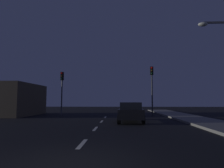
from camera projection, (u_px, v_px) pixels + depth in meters
ground_plane at (97, 127)px, 11.33m from camera, size 80.00×80.00×0.00m
sidewalk_curb_right at (224, 127)px, 11.04m from camera, size 3.00×40.00×0.15m
lane_stripe_second at (82, 144)px, 6.95m from camera, size 0.16×1.60×0.01m
lane_stripe_third at (95, 129)px, 10.73m from camera, size 0.16×1.60×0.01m
lane_stripe_fourth at (102, 121)px, 14.52m from camera, size 0.16×1.60×0.01m
lane_stripe_fifth at (105, 117)px, 18.30m from camera, size 0.16×1.60×0.01m
traffic_signal_left at (62, 85)px, 20.45m from camera, size 0.32×0.38×4.71m
traffic_signal_right at (152, 81)px, 20.09m from camera, size 0.32×0.38×5.23m
car_stopped_ahead at (131, 112)px, 14.33m from camera, size 2.02×4.41×1.47m
storefront_left at (16, 100)px, 20.83m from camera, size 4.19×6.97×3.44m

